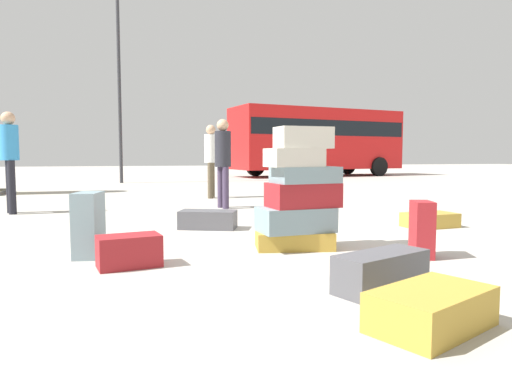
% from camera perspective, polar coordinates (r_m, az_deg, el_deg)
% --- Properties ---
extents(ground_plane, '(80.00, 80.00, 0.00)m').
position_cam_1_polar(ground_plane, '(5.13, 5.53, -6.42)').
color(ground_plane, '#ADA89E').
extents(suitcase_tower, '(0.89, 0.61, 1.27)m').
position_cam_1_polar(suitcase_tower, '(4.77, 5.37, -0.71)').
color(suitcase_tower, '#B28C33').
rests_on(suitcase_tower, ground).
extents(suitcase_maroon_upright_blue, '(0.58, 0.41, 0.28)m').
position_cam_1_polar(suitcase_maroon_upright_blue, '(4.19, -15.56, -7.11)').
color(suitcase_maroon_upright_blue, maroon).
rests_on(suitcase_maroon_upright_blue, ground).
extents(suitcase_maroon_right_side, '(0.27, 0.34, 0.54)m').
position_cam_1_polar(suitcase_maroon_right_side, '(4.66, 20.00, -4.40)').
color(suitcase_maroon_right_side, maroon).
rests_on(suitcase_maroon_right_side, ground).
extents(suitcase_tan_foreground_near, '(0.73, 0.47, 0.19)m').
position_cam_1_polar(suitcase_tan_foreground_near, '(6.69, 20.88, -3.29)').
color(suitcase_tan_foreground_near, '#B28C33').
rests_on(suitcase_tan_foreground_near, ground).
extents(suitcase_charcoal_behind_tower, '(0.83, 0.62, 0.24)m').
position_cam_1_polar(suitcase_charcoal_behind_tower, '(6.15, -6.03, -3.45)').
color(suitcase_charcoal_behind_tower, '#4C4C51').
rests_on(suitcase_charcoal_behind_tower, ground).
extents(suitcase_charcoal_white_trunk, '(0.81, 0.55, 0.28)m').
position_cam_1_polar(suitcase_charcoal_white_trunk, '(3.48, 15.36, -9.52)').
color(suitcase_charcoal_white_trunk, '#4C4C51').
rests_on(suitcase_charcoal_white_trunk, ground).
extents(suitcase_slate_left_side, '(0.29, 0.42, 0.63)m').
position_cam_1_polar(suitcase_slate_left_side, '(4.68, -20.17, -3.86)').
color(suitcase_slate_left_side, gray).
rests_on(suitcase_slate_left_side, ground).
extents(suitcase_tan_foreground_far, '(0.84, 0.68, 0.23)m').
position_cam_1_polar(suitcase_tan_foreground_far, '(2.83, 21.05, -13.48)').
color(suitcase_tan_foreground_far, '#B28C33').
rests_on(suitcase_tan_foreground_far, ground).
extents(person_bearded_onlooker, '(0.30, 0.33, 1.71)m').
position_cam_1_polar(person_bearded_onlooker, '(8.69, -28.42, 4.34)').
color(person_bearded_onlooker, black).
rests_on(person_bearded_onlooker, ground).
extents(person_tourist_with_camera, '(0.30, 0.33, 1.65)m').
position_cam_1_polar(person_tourist_with_camera, '(8.48, -4.15, 4.55)').
color(person_tourist_with_camera, '#3F334C').
rests_on(person_tourist_with_camera, ground).
extents(person_passerby_in_red, '(0.30, 0.33, 1.68)m').
position_cam_1_polar(person_passerby_in_red, '(10.56, -5.64, 4.67)').
color(person_passerby_in_red, brown).
rests_on(person_passerby_in_red, ground).
extents(parked_bus, '(8.64, 3.92, 3.15)m').
position_cam_1_polar(parked_bus, '(22.22, 7.68, 6.72)').
color(parked_bus, red).
rests_on(parked_bus, ground).
extents(lamp_post, '(0.36, 0.36, 6.95)m').
position_cam_1_polar(lamp_post, '(17.40, -16.78, 15.89)').
color(lamp_post, '#333338').
rests_on(lamp_post, ground).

